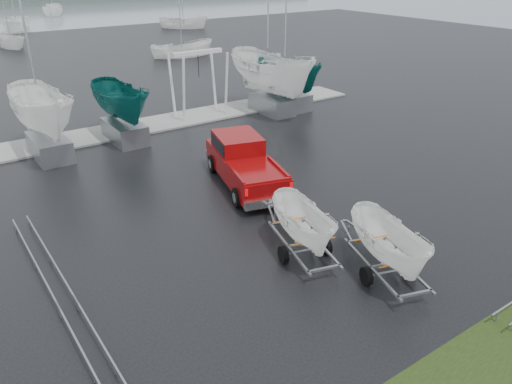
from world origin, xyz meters
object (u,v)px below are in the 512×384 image
Objects in this scene: pickup_truck at (243,160)px; boat_hoist at (199,74)px; trailer_parked at (393,211)px; trailer_hitched at (305,194)px.

pickup_truck is 1.55× the size of boat_hoist.
boat_hoist is at bearing 96.31° from trailer_parked.
trailer_hitched is 17.25m from boat_hoist.
trailer_hitched reaches higher than pickup_truck.
trailer_parked is at bearing -77.05° from pickup_truck.
trailer_parked is (-0.35, -8.82, 1.34)m from pickup_truck.
pickup_truck is 6.67m from trailer_hitched.
boat_hoist is at bearing 87.84° from trailer_hitched.
trailer_hitched is at bearing -107.40° from boat_hoist.
pickup_truck is 1.50× the size of trailer_hitched.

